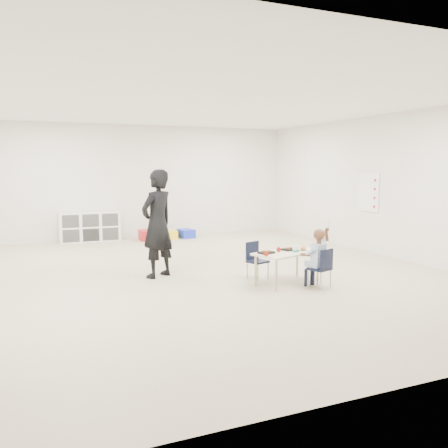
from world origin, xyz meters
name	(u,v)px	position (x,y,z in m)	size (l,w,h in m)	color
room	(198,190)	(0.00, 0.00, 1.40)	(9.00, 9.02, 2.80)	#BFB393
table	(287,267)	(1.02, -1.13, 0.25)	(1.19, 0.84, 0.49)	#FDEDCA
chair_near	(319,268)	(1.32, -1.55, 0.29)	(0.29, 0.27, 0.59)	black
chair_far	(258,261)	(0.73, -0.71, 0.29)	(0.29, 0.27, 0.59)	black
child	(320,257)	(1.32, -1.55, 0.46)	(0.39, 0.39, 0.93)	#BAD9FC
lunch_tray_near	(289,249)	(1.11, -1.03, 0.51)	(0.22, 0.16, 0.03)	black
lunch_tray_far	(266,252)	(0.65, -1.14, 0.51)	(0.22, 0.16, 0.03)	black
milk_carton	(296,249)	(1.10, -1.24, 0.54)	(0.07, 0.07, 0.10)	white
bread_roll	(303,248)	(1.29, -1.13, 0.53)	(0.09, 0.09, 0.07)	#B28249
apple_near	(279,249)	(0.89, -1.10, 0.53)	(0.07, 0.07, 0.07)	maroon
apple_far	(266,254)	(0.55, -1.33, 0.53)	(0.07, 0.07, 0.07)	maroon
cubby_shelf	(90,227)	(-1.20, 4.28, 0.35)	(1.40, 0.40, 0.70)	white
rules_poster	(369,192)	(3.98, 0.60, 1.25)	(0.02, 0.60, 0.80)	white
adult	(157,224)	(-0.68, 0.06, 0.87)	(0.63, 0.41, 1.73)	black
bin_red	(148,235)	(0.13, 3.94, 0.12)	(0.39, 0.50, 0.24)	red
bin_yellow	(171,235)	(0.70, 3.96, 0.10)	(0.32, 0.41, 0.20)	yellow
bin_blue	(186,233)	(1.10, 3.95, 0.11)	(0.34, 0.43, 0.21)	#1A30C9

